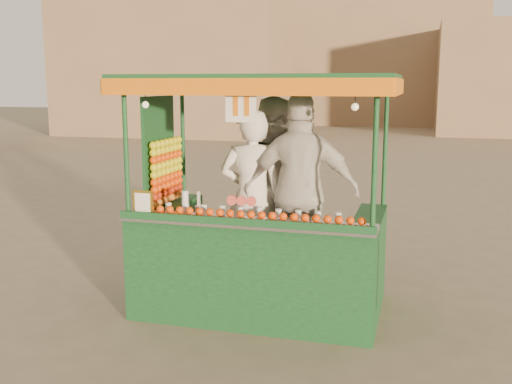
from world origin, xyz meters
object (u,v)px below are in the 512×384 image
(vendor_left, at_px, (252,197))
(vendor_right, at_px, (301,192))
(vendor_middle, at_px, (274,185))
(juice_cart, at_px, (254,237))

(vendor_left, height_order, vendor_right, vendor_right)
(vendor_middle, bearing_deg, vendor_right, 164.12)
(juice_cart, height_order, vendor_middle, juice_cart)
(vendor_right, bearing_deg, vendor_left, -7.10)
(juice_cart, relative_size, vendor_right, 1.35)
(juice_cart, distance_m, vendor_middle, 0.70)
(vendor_left, relative_size, vendor_middle, 0.94)
(juice_cart, xyz_separation_m, vendor_right, (0.47, 0.07, 0.48))
(juice_cart, relative_size, vendor_middle, 1.39)
(juice_cart, height_order, vendor_left, juice_cart)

